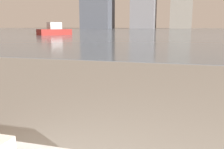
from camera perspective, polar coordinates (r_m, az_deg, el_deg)
name	(u,v)px	position (r m, az deg, el deg)	size (l,w,h in m)	color
harbor_water	(180,31)	(61.87, 15.30, 9.65)	(180.00, 110.00, 0.01)	slate
harbor_boat_1	(55,31)	(29.70, -13.00, 9.75)	(3.25, 3.92, 1.44)	maroon
skyline_tower_2	(182,2)	(118.35, 15.64, 15.74)	(9.25, 9.74, 23.35)	gray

